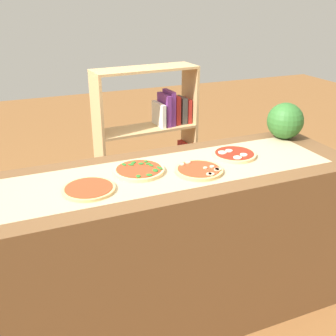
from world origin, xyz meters
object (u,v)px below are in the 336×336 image
pizza_plain_0 (89,189)px  watermelon (285,121)px  pizza_mushroom_2 (199,170)px  pizza_mozzarella_3 (234,154)px  bookshelf (159,156)px  pizza_spinach_1 (139,170)px

pizza_plain_0 → watermelon: 1.35m
pizza_mushroom_2 → watermelon: bearing=20.3°
pizza_plain_0 → pizza_mozzarella_3: 0.87m
watermelon → bookshelf: bearing=128.3°
pizza_mushroom_2 → pizza_plain_0: bearing=179.3°
pizza_mozzarella_3 → bookshelf: 0.95m
pizza_plain_0 → pizza_spinach_1: (0.29, 0.11, 0.00)m
pizza_plain_0 → pizza_mozzarella_3: bearing=7.6°
pizza_mozzarella_3 → watermelon: watermelon is taller
pizza_plain_0 → pizza_mushroom_2: size_ratio=1.00×
pizza_spinach_1 → pizza_mushroom_2: bearing=-22.1°
pizza_plain_0 → pizza_mushroom_2: pizza_mushroom_2 is taller
pizza_plain_0 → pizza_spinach_1: size_ratio=0.95×
pizza_spinach_1 → watermelon: watermelon is taller
pizza_mushroom_2 → watermelon: 0.80m
pizza_mushroom_2 → bookshelf: bearing=80.5°
pizza_spinach_1 → watermelon: size_ratio=1.16×
pizza_mushroom_2 → bookshelf: (0.17, 1.01, -0.32)m
pizza_spinach_1 → pizza_mushroom_2: (0.29, -0.12, -0.00)m
pizza_mozzarella_3 → bookshelf: bearing=97.7°
pizza_spinach_1 → bookshelf: 1.05m
pizza_plain_0 → pizza_mozzarella_3: pizza_mozzarella_3 is taller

